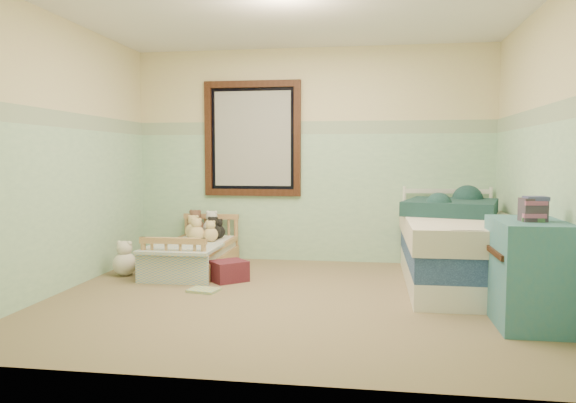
# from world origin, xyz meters

# --- Properties ---
(floor) EXTENTS (4.20, 3.60, 0.02)m
(floor) POSITION_xyz_m (0.00, 0.00, -0.01)
(floor) COLOR #6D6047
(floor) RESTS_ON ground
(ceiling) EXTENTS (4.20, 3.60, 0.02)m
(ceiling) POSITION_xyz_m (0.00, 0.00, 2.51)
(ceiling) COLOR white
(ceiling) RESTS_ON wall_back
(wall_back) EXTENTS (4.20, 0.04, 2.50)m
(wall_back) POSITION_xyz_m (0.00, 1.80, 1.25)
(wall_back) COLOR beige
(wall_back) RESTS_ON floor
(wall_front) EXTENTS (4.20, 0.04, 2.50)m
(wall_front) POSITION_xyz_m (0.00, -1.80, 1.25)
(wall_front) COLOR beige
(wall_front) RESTS_ON floor
(wall_left) EXTENTS (0.04, 3.60, 2.50)m
(wall_left) POSITION_xyz_m (-2.10, 0.00, 1.25)
(wall_left) COLOR beige
(wall_left) RESTS_ON floor
(wall_right) EXTENTS (0.04, 3.60, 2.50)m
(wall_right) POSITION_xyz_m (2.10, 0.00, 1.25)
(wall_right) COLOR beige
(wall_right) RESTS_ON floor
(wainscot_mint) EXTENTS (4.20, 0.01, 1.50)m
(wainscot_mint) POSITION_xyz_m (0.00, 1.79, 0.75)
(wainscot_mint) COLOR #8EBC9C
(wainscot_mint) RESTS_ON floor
(border_strip) EXTENTS (4.20, 0.01, 0.15)m
(border_strip) POSITION_xyz_m (0.00, 1.79, 1.57)
(border_strip) COLOR #52805E
(border_strip) RESTS_ON wall_back
(window_frame) EXTENTS (1.16, 0.06, 1.36)m
(window_frame) POSITION_xyz_m (-0.70, 1.76, 1.45)
(window_frame) COLOR black
(window_frame) RESTS_ON wall_back
(window_blinds) EXTENTS (0.92, 0.01, 1.12)m
(window_blinds) POSITION_xyz_m (-0.70, 1.77, 1.45)
(window_blinds) COLOR #BABAB2
(window_blinds) RESTS_ON window_frame
(toddler_bed_frame) EXTENTS (0.67, 1.35, 0.17)m
(toddler_bed_frame) POSITION_xyz_m (-1.20, 1.05, 0.09)
(toddler_bed_frame) COLOR #956444
(toddler_bed_frame) RESTS_ON floor
(toddler_mattress) EXTENTS (0.62, 1.29, 0.12)m
(toddler_mattress) POSITION_xyz_m (-1.20, 1.05, 0.23)
(toddler_mattress) COLOR white
(toddler_mattress) RESTS_ON toddler_bed_frame
(patchwork_quilt) EXTENTS (0.73, 0.67, 0.03)m
(patchwork_quilt) POSITION_xyz_m (-1.20, 0.63, 0.31)
(patchwork_quilt) COLOR #6399CD
(patchwork_quilt) RESTS_ON toddler_mattress
(plush_bed_brown) EXTENTS (0.22, 0.22, 0.22)m
(plush_bed_brown) POSITION_xyz_m (-1.35, 1.55, 0.40)
(plush_bed_brown) COLOR brown
(plush_bed_brown) RESTS_ON toddler_mattress
(plush_bed_white) EXTENTS (0.21, 0.21, 0.21)m
(plush_bed_white) POSITION_xyz_m (-1.15, 1.55, 0.40)
(plush_bed_white) COLOR silver
(plush_bed_white) RESTS_ON toddler_mattress
(plush_bed_tan) EXTENTS (0.19, 0.19, 0.19)m
(plush_bed_tan) POSITION_xyz_m (-1.30, 1.33, 0.39)
(plush_bed_tan) COLOR #DFC084
(plush_bed_tan) RESTS_ON toddler_mattress
(plush_bed_dark) EXTENTS (0.18, 0.18, 0.18)m
(plush_bed_dark) POSITION_xyz_m (-1.07, 1.33, 0.38)
(plush_bed_dark) COLOR black
(plush_bed_dark) RESTS_ON toddler_mattress
(plush_floor_cream) EXTENTS (0.25, 0.25, 0.25)m
(plush_floor_cream) POSITION_xyz_m (-1.82, 0.67, 0.12)
(plush_floor_cream) COLOR silver
(plush_floor_cream) RESTS_ON floor
(plush_floor_tan) EXTENTS (0.25, 0.25, 0.25)m
(plush_floor_tan) POSITION_xyz_m (-1.50, 0.86, 0.13)
(plush_floor_tan) COLOR #DFC084
(plush_floor_tan) RESTS_ON floor
(twin_bed_frame) EXTENTS (1.00, 2.01, 0.22)m
(twin_bed_frame) POSITION_xyz_m (1.55, 0.73, 0.11)
(twin_bed_frame) COLOR white
(twin_bed_frame) RESTS_ON floor
(twin_boxspring) EXTENTS (1.00, 2.01, 0.22)m
(twin_boxspring) POSITION_xyz_m (1.55, 0.73, 0.33)
(twin_boxspring) COLOR navy
(twin_boxspring) RESTS_ON twin_bed_frame
(twin_mattress) EXTENTS (1.04, 2.05, 0.22)m
(twin_mattress) POSITION_xyz_m (1.55, 0.73, 0.55)
(twin_mattress) COLOR beige
(twin_mattress) RESTS_ON twin_boxspring
(teal_blanket) EXTENTS (1.06, 1.09, 0.14)m
(teal_blanket) POSITION_xyz_m (1.50, 1.03, 0.73)
(teal_blanket) COLOR #132B2F
(teal_blanket) RESTS_ON twin_mattress
(dresser) EXTENTS (0.48, 0.77, 0.77)m
(dresser) POSITION_xyz_m (1.85, -0.46, 0.39)
(dresser) COLOR teal
(dresser) RESTS_ON floor
(book_stack) EXTENTS (0.19, 0.15, 0.17)m
(book_stack) POSITION_xyz_m (1.85, -0.53, 0.86)
(book_stack) COLOR #49352F
(book_stack) RESTS_ON dresser
(red_pillow) EXTENTS (0.43, 0.43, 0.20)m
(red_pillow) POSITION_xyz_m (-0.69, 0.58, 0.10)
(red_pillow) COLOR maroon
(red_pillow) RESTS_ON floor
(floor_book) EXTENTS (0.30, 0.25, 0.02)m
(floor_book) POSITION_xyz_m (-0.81, 0.13, 0.01)
(floor_book) COLOR yellow
(floor_book) RESTS_ON floor
(extra_plush_0) EXTENTS (0.16, 0.16, 0.16)m
(extra_plush_0) POSITION_xyz_m (-1.05, 1.19, 0.37)
(extra_plush_0) COLOR #DFC084
(extra_plush_0) RESTS_ON toddler_mattress
(extra_plush_1) EXTENTS (0.15, 0.15, 0.15)m
(extra_plush_1) POSITION_xyz_m (-1.04, 1.46, 0.37)
(extra_plush_1) COLOR black
(extra_plush_1) RESTS_ON toddler_mattress
(extra_plush_2) EXTENTS (0.18, 0.18, 0.18)m
(extra_plush_2) POSITION_xyz_m (-1.21, 1.16, 0.38)
(extra_plush_2) COLOR #DFC084
(extra_plush_2) RESTS_ON toddler_mattress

